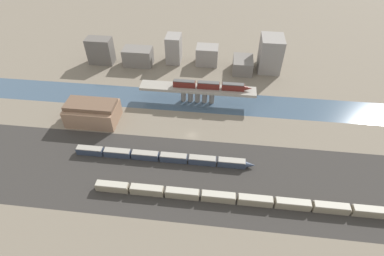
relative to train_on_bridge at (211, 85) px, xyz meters
The scene contains 14 objects.
ground_plane 29.10m from the train_on_bridge, 104.40° to the right, with size 400.00×400.00×0.00m, color #756B5B.
railbed_yard 51.81m from the train_on_bridge, 97.64° to the right, with size 280.00×42.00×0.01m, color #33302D.
river_water 12.50m from the train_on_bridge, behind, with size 320.00×18.54×0.01m, color #3D5166.
bridge 7.67m from the train_on_bridge, behind, with size 59.11×7.86×8.77m.
train_on_bridge is the anchor object (origin of this frame).
train_yard_near 62.71m from the train_on_bridge, 75.49° to the right, with size 111.78×3.05×3.56m.
train_yard_mid 46.76m from the train_on_bridge, 111.83° to the right, with size 76.18×3.10×3.41m.
warehouse_building 59.26m from the train_on_bridge, 159.12° to the right, with size 23.84×14.81×10.58m.
city_block_far_left 77.85m from the train_on_bridge, 154.14° to the left, with size 14.95×8.66×15.74m, color #605B56.
city_block_left 58.18m from the train_on_bridge, 143.92° to the left, with size 17.23×10.54×10.46m, color slate.
city_block_center 48.05m from the train_on_bridge, 122.28° to the left, with size 8.75×11.42×16.84m, color gray.
city_block_right 40.64m from the train_on_bridge, 97.08° to the left, with size 13.16×10.47×11.20m, color gray.
city_block_far_right 38.17m from the train_on_bridge, 63.46° to the left, with size 11.52×15.20×8.02m, color slate.
city_block_tall 49.72m from the train_on_bridge, 49.43° to the left, with size 12.86×15.64×20.20m, color gray.
Camera 1 is at (11.69, -99.88, 94.92)m, focal length 28.00 mm.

